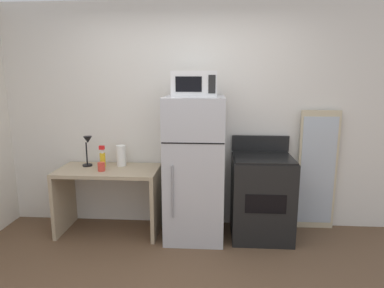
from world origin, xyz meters
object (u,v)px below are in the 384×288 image
Objects in this scene: spray_bottle at (103,158)px; oven_range at (262,196)px; desk_lamp at (88,146)px; refrigerator at (195,168)px; microwave at (195,84)px; desk at (109,188)px; paper_towel_roll at (121,156)px; coffee_mug at (101,167)px; leaning_mirror at (317,171)px.

spray_bottle is 0.23× the size of oven_range.
desk_lamp is 1.26m from refrigerator.
oven_range is at bearing 3.92° from microwave.
desk is 4.69× the size of paper_towel_roll.
coffee_mug is 1.02m from refrigerator.
desk_lamp is 0.77× the size of microwave.
microwave reaches higher than leaning_mirror.
desk is at bearing -19.16° from desk_lamp.
desk_lamp reaches higher than oven_range.
microwave is at bearing -12.95° from paper_towel_roll.
microwave is 1.44m from oven_range.
desk is 2.40m from leaning_mirror.
leaning_mirror is (2.47, 0.17, -0.15)m from spray_bottle.
desk_lamp is (-0.25, 0.09, 0.47)m from desk.
leaning_mirror is (2.27, 0.11, -0.17)m from paper_towel_roll.
paper_towel_roll is 0.89m from refrigerator.
desk is 2.45× the size of microwave.
desk is at bearing 178.03° from refrigerator.
spray_bottle is 0.18× the size of leaning_mirror.
refrigerator is (0.98, -0.03, 0.26)m from desk.
microwave is (0.98, -0.05, 1.17)m from desk.
coffee_mug is 0.09× the size of oven_range.
desk is 0.40m from paper_towel_roll.
oven_range is 0.75m from leaning_mirror.
microwave is at bearing 1.96° from coffee_mug.
spray_bottle reaches higher than coffee_mug.
refrigerator is 1.12× the size of leaning_mirror.
desk is at bearing 176.79° from microwave.
desk_lamp is 1.47× the size of paper_towel_roll.
oven_range is at bearing -0.14° from desk.
spray_bottle is at bearing 172.78° from microwave.
refrigerator reaches higher than paper_towel_roll.
paper_towel_roll is at bearing 55.58° from coffee_mug.
spray_bottle reaches higher than desk.
desk is at bearing -129.08° from paper_towel_roll.
microwave is 0.33× the size of leaning_mirror.
paper_towel_roll reaches higher than desk.
desk is 4.52× the size of spray_bottle.
paper_towel_roll is at bearing 17.73° from spray_bottle.
refrigerator is 0.81m from oven_range.
microwave is 1.75m from leaning_mirror.
microwave is (1.02, 0.03, 0.90)m from coffee_mug.
coffee_mug is at bearing -177.22° from oven_range.
microwave is at bearing -6.62° from desk_lamp.
paper_towel_roll is 0.17× the size of leaning_mirror.
paper_towel_roll is 0.22× the size of oven_range.
coffee_mug is 1.80m from oven_range.
coffee_mug is 0.21× the size of microwave.
leaning_mirror is (2.64, 0.16, -0.29)m from desk_lamp.
spray_bottle is (-0.20, -0.06, -0.02)m from paper_towel_roll.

